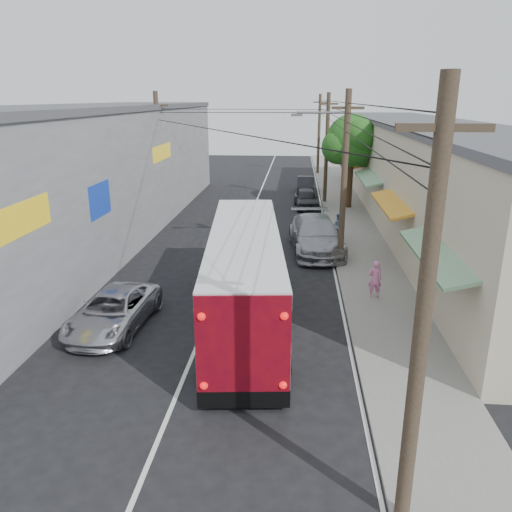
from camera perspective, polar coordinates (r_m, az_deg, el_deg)
The scene contains 13 objects.
ground at distance 12.69m, azimuth -10.98°, elevation -19.61°, with size 120.00×120.00×0.00m, color black.
sidewalk at distance 30.81m, azimuth 10.95°, elevation 3.11°, with size 3.00×80.00×0.12m, color slate.
building_right at distance 32.95m, azimuth 18.78°, elevation 8.93°, with size 7.09×40.00×6.25m.
building_left at distance 30.25m, azimuth -18.08°, elevation 9.25°, with size 7.20×36.00×7.25m.
utility_poles at distance 30.20m, azimuth 4.85°, elevation 10.94°, with size 11.80×45.28×8.00m.
street_tree at distance 36.01m, azimuth 11.00°, elevation 12.63°, with size 4.40×4.00×6.60m.
coach_bus at distance 17.54m, azimuth -1.28°, elevation -2.12°, with size 3.47×11.48×3.26m.
jeepney at distance 17.88m, azimuth -15.96°, elevation -6.04°, with size 2.13×4.62×1.28m, color silver.
parked_suv at distance 25.87m, azimuth 6.86°, elevation 2.41°, with size 2.46×6.06×1.76m, color #98989F.
parked_car_mid at distance 36.35m, azimuth 5.79°, elevation 6.55°, with size 1.61×4.01×1.37m, color #28282D.
parked_car_far at distance 42.55m, azimuth 5.67°, elevation 8.12°, with size 1.36×3.91×1.29m, color black.
pedestrian_near at distance 19.99m, azimuth 13.43°, elevation -2.59°, with size 0.55×0.36×1.50m, color pink.
pedestrian_far at distance 27.86m, azimuth 9.36°, elevation 3.43°, with size 0.75×0.58×1.54m, color #8CAACC.
Camera 1 is at (3.08, -9.67, 7.61)m, focal length 35.00 mm.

